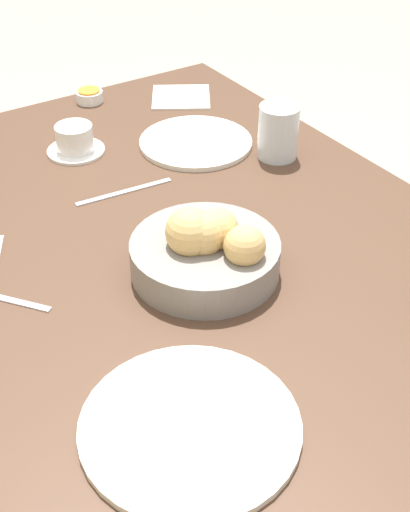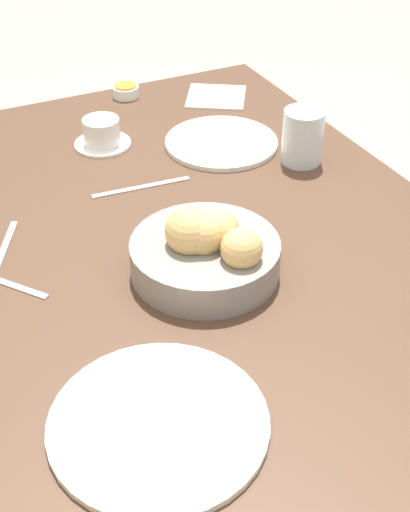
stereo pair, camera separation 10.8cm
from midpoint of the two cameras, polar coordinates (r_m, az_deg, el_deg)
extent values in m
cube|color=#4C3323|center=(1.09, -0.58, -3.10)|extent=(1.54, 0.89, 0.03)
cube|color=#4C3323|center=(1.98, -2.16, 3.62)|extent=(0.06, 0.06, 0.72)
cylinder|color=gray|center=(1.09, -2.84, -0.21)|extent=(0.23, 0.23, 0.05)
sphere|color=tan|center=(1.03, 0.20, 0.71)|extent=(0.06, 0.06, 0.06)
sphere|color=tan|center=(1.05, -3.05, 1.71)|extent=(0.07, 0.07, 0.07)
sphere|color=tan|center=(1.05, -4.11, 1.81)|extent=(0.08, 0.08, 0.08)
sphere|color=tan|center=(1.06, -2.15, 1.96)|extent=(0.07, 0.07, 0.07)
cylinder|color=silver|center=(1.45, -2.90, 9.01)|extent=(0.23, 0.23, 0.01)
cylinder|color=silver|center=(0.88, -4.83, -13.60)|extent=(0.27, 0.27, 0.01)
cylinder|color=silver|center=(1.39, 3.65, 9.83)|extent=(0.08, 0.08, 0.10)
cylinder|color=white|center=(1.46, -12.40, 8.17)|extent=(0.11, 0.11, 0.01)
cylinder|color=white|center=(1.45, -12.54, 9.16)|extent=(0.07, 0.07, 0.05)
cylinder|color=white|center=(1.66, -11.11, 12.36)|extent=(0.06, 0.06, 0.02)
cylinder|color=#C67F28|center=(1.66, -11.17, 12.81)|extent=(0.05, 0.05, 0.00)
cube|color=#B7B7BC|center=(1.31, -8.84, 5.02)|extent=(0.03, 0.19, 0.00)
cube|color=silver|center=(1.66, -3.84, 12.53)|extent=(0.18, 0.18, 0.00)
camera|label=1|loc=(0.05, -92.85, -2.11)|focal=50.00mm
camera|label=2|loc=(0.05, 87.15, 2.11)|focal=50.00mm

